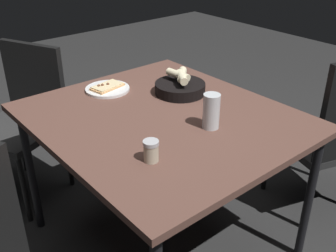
# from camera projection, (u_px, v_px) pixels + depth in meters

# --- Properties ---
(ground) EXTENTS (8.00, 8.00, 0.00)m
(ground) POSITION_uv_depth(u_px,v_px,m) (164.00, 239.00, 2.13)
(ground) COLOR #262626
(dining_table) EXTENTS (1.16, 1.03, 0.74)m
(dining_table) POSITION_uv_depth(u_px,v_px,m) (163.00, 126.00, 1.81)
(dining_table) COLOR brown
(dining_table) RESTS_ON ground
(pizza_plate) EXTENTS (0.22, 0.22, 0.04)m
(pizza_plate) POSITION_uv_depth(u_px,v_px,m) (107.00, 88.00, 2.04)
(pizza_plate) COLOR white
(pizza_plate) RESTS_ON dining_table
(bread_basket) EXTENTS (0.25, 0.25, 0.11)m
(bread_basket) POSITION_uv_depth(u_px,v_px,m) (180.00, 86.00, 1.99)
(bread_basket) COLOR black
(bread_basket) RESTS_ON dining_table
(beer_glass) EXTENTS (0.07, 0.07, 0.15)m
(beer_glass) POSITION_uv_depth(u_px,v_px,m) (211.00, 113.00, 1.66)
(beer_glass) COLOR silver
(beer_glass) RESTS_ON dining_table
(pepper_shaker) EXTENTS (0.06, 0.06, 0.08)m
(pepper_shaker) POSITION_uv_depth(u_px,v_px,m) (151.00, 152.00, 1.44)
(pepper_shaker) COLOR #BFB299
(pepper_shaker) RESTS_ON dining_table
(chair_near) EXTENTS (0.58, 0.58, 0.90)m
(chair_near) POSITION_uv_depth(u_px,v_px,m) (24.00, 112.00, 2.31)
(chair_near) COLOR #2B2B2B
(chair_near) RESTS_ON ground
(chair_spare) EXTENTS (0.56, 0.56, 0.95)m
(chair_spare) POSITION_uv_depth(u_px,v_px,m) (335.00, 131.00, 2.12)
(chair_spare) COLOR #262626
(chair_spare) RESTS_ON ground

